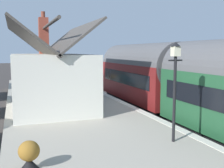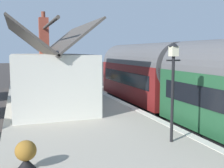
{
  "view_description": "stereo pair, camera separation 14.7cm",
  "coord_description": "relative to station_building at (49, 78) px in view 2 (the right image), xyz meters",
  "views": [
    {
      "loc": [
        -14.32,
        7.11,
        3.84
      ],
      "look_at": [
        1.4,
        1.5,
        1.84
      ],
      "focal_mm": 44.25,
      "sensor_mm": 36.0,
      "label": 1
    },
    {
      "loc": [
        -14.37,
        6.97,
        3.84
      ],
      "look_at": [
        1.4,
        1.5,
        1.84
      ],
      "focal_mm": 44.25,
      "sensor_mm": 36.0,
      "label": 2
    }
  ],
  "objects": [
    {
      "name": "ground_plane",
      "position": [
        -0.66,
        -5.32,
        -2.39
      ],
      "size": [
        160.0,
        160.0,
        0.0
      ],
      "primitive_type": "plane",
      "color": "#383330"
    },
    {
      "name": "platform",
      "position": [
        -0.66,
        -1.02,
        -1.97
      ],
      "size": [
        32.0,
        6.59,
        0.84
      ],
      "primitive_type": "cube",
      "color": "#A39B8C",
      "rests_on": "ground"
    },
    {
      "name": "platform_edge_coping",
      "position": [
        -0.66,
        -4.14,
        -1.54
      ],
      "size": [
        32.0,
        0.36,
        0.02
      ],
      "primitive_type": "cube",
      "color": "beige",
      "rests_on": "platform"
    },
    {
      "name": "rail_near",
      "position": [
        -0.66,
        -6.94,
        -2.32
      ],
      "size": [
        52.0,
        0.08,
        0.14
      ],
      "primitive_type": "cube",
      "color": "gray",
      "rests_on": "ground"
    },
    {
      "name": "rail_far",
      "position": [
        -0.66,
        -5.5,
        -2.32
      ],
      "size": [
        52.0,
        0.08,
        0.14
      ],
      "primitive_type": "cube",
      "color": "gray",
      "rests_on": "ground"
    },
    {
      "name": "station_building",
      "position": [
        0.0,
        0.0,
        0.0
      ],
      "size": [
        7.38,
        4.06,
        5.36
      ],
      "color": "silver",
      "rests_on": "platform"
    },
    {
      "name": "bench_near_building",
      "position": [
        8.43,
        -2.03,
        -1.08
      ],
      "size": [
        1.42,
        0.49,
        0.88
      ],
      "color": "teal",
      "rests_on": "platform"
    },
    {
      "name": "bench_by_lamp",
      "position": [
        6.14,
        -2.33,
        -1.08
      ],
      "size": [
        1.4,
        0.44,
        0.88
      ],
      "color": "teal",
      "rests_on": "platform"
    },
    {
      "name": "planter_bench_right",
      "position": [
        9.14,
        -2.82,
        -1.07
      ],
      "size": [
        0.67,
        0.67,
        0.94
      ],
      "color": "black",
      "rests_on": "platform"
    },
    {
      "name": "planter_edge_far",
      "position": [
        -7.94,
        1.52,
        -1.18
      ],
      "size": [
        0.54,
        0.54,
        0.75
      ],
      "color": "black",
      "rests_on": "platform"
    },
    {
      "name": "planter_corner_building",
      "position": [
        9.94,
        -1.29,
        -1.16
      ],
      "size": [
        0.47,
        0.47,
        0.7
      ],
      "color": "teal",
      "rests_on": "platform"
    },
    {
      "name": "lamp_post_platform",
      "position": [
        -7.28,
        -3.13,
        0.77
      ],
      "size": [
        0.32,
        0.5,
        3.28
      ],
      "color": "black",
      "rests_on": "platform"
    }
  ]
}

